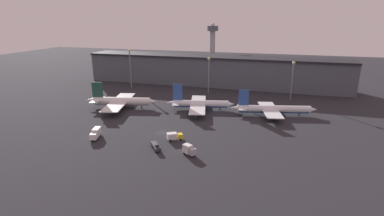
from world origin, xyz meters
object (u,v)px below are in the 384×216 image
object	(u,v)px
service_vehicle_0	(189,150)
service_vehicle_3	(156,146)
airplane_2	(273,109)
airplane_1	(200,104)
service_vehicle_1	(174,136)
control_tower	(212,44)
service_vehicle_2	(96,133)
airplane_0	(121,101)

from	to	relation	value
service_vehicle_0	service_vehicle_3	distance (m)	13.16
airplane_2	service_vehicle_0	distance (m)	60.16
airplane_1	service_vehicle_3	bearing A→B (deg)	-106.48
airplane_2	service_vehicle_1	size ratio (longest dim) A/B	6.41
service_vehicle_3	control_tower	size ratio (longest dim) A/B	0.17
airplane_2	service_vehicle_3	xyz separation A→B (m)	(-39.45, -53.02, -1.95)
service_vehicle_1	service_vehicle_3	distance (m)	10.65
service_vehicle_2	service_vehicle_3	xyz separation A→B (m)	(27.24, -3.17, -0.88)
service_vehicle_3	airplane_2	bearing A→B (deg)	105.19
airplane_0	service_vehicle_1	xyz separation A→B (m)	(41.93, -32.88, -1.91)
airplane_2	airplane_1	bearing A→B (deg)	168.16
service_vehicle_1	service_vehicle_2	xyz separation A→B (m)	(-30.83, -6.85, 0.37)
airplane_1	control_tower	bearing A→B (deg)	85.84
service_vehicle_2	control_tower	xyz separation A→B (m)	(12.36, 153.43, 22.49)
service_vehicle_0	service_vehicle_2	world-z (taller)	service_vehicle_2
service_vehicle_2	control_tower	world-z (taller)	control_tower
airplane_2	service_vehicle_3	world-z (taller)	airplane_2
airplane_0	service_vehicle_0	xyz separation A→B (m)	(51.44, -43.94, -1.59)
airplane_1	service_vehicle_1	size ratio (longest dim) A/B	5.50
airplane_2	service_vehicle_1	bearing A→B (deg)	-143.45
service_vehicle_3	control_tower	bearing A→B (deg)	147.27
service_vehicle_0	service_vehicle_3	world-z (taller)	service_vehicle_0
service_vehicle_0	service_vehicle_1	size ratio (longest dim) A/B	0.83
service_vehicle_2	control_tower	size ratio (longest dim) A/B	0.19
service_vehicle_1	control_tower	distance (m)	149.50
airplane_1	control_tower	distance (m)	108.30
airplane_0	service_vehicle_1	world-z (taller)	airplane_0
control_tower	service_vehicle_2	bearing A→B (deg)	-94.61
service_vehicle_2	airplane_0	bearing A→B (deg)	179.36
airplane_2	service_vehicle_0	bearing A→B (deg)	-129.61
service_vehicle_3	control_tower	world-z (taller)	control_tower
service_vehicle_3	service_vehicle_2	bearing A→B (deg)	-134.79
service_vehicle_0	control_tower	distance (m)	161.68
service_vehicle_1	airplane_2	bearing A→B (deg)	19.85
airplane_0	service_vehicle_2	xyz separation A→B (m)	(11.10, -39.73, -1.54)
control_tower	service_vehicle_1	bearing A→B (deg)	-82.82
service_vehicle_1	service_vehicle_2	distance (m)	31.58
airplane_0	control_tower	bearing A→B (deg)	64.71
airplane_0	control_tower	world-z (taller)	control_tower
service_vehicle_2	service_vehicle_3	bearing A→B (deg)	67.11
airplane_0	service_vehicle_1	size ratio (longest dim) A/B	5.77
airplane_1	service_vehicle_2	size ratio (longest dim) A/B	4.42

